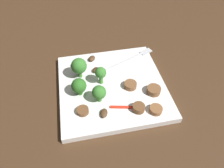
{
  "coord_description": "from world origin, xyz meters",
  "views": [
    {
      "loc": [
        -0.07,
        -0.35,
        0.4
      ],
      "look_at": [
        0.0,
        0.0,
        0.02
      ],
      "focal_mm": 33.13,
      "sensor_mm": 36.0,
      "label": 1
    }
  ],
  "objects_px": {
    "broccoli_floret_0": "(101,73)",
    "mushroom_3": "(75,66)",
    "broccoli_floret_3": "(79,66)",
    "mushroom_1": "(92,58)",
    "plate": "(112,86)",
    "sausage_slice_0": "(156,110)",
    "pepper_strip_0": "(122,107)",
    "sausage_slice_4": "(130,85)",
    "broccoli_floret_2": "(99,93)",
    "sausage_slice_1": "(154,90)",
    "mushroom_2": "(104,113)",
    "fork": "(130,59)",
    "sausage_slice_2": "(139,108)",
    "sausage_slice_3": "(83,111)",
    "broccoli_floret_1": "(79,86)",
    "mushroom_0": "(96,70)"
  },
  "relations": [
    {
      "from": "broccoli_floret_1",
      "to": "broccoli_floret_3",
      "type": "relative_size",
      "value": 0.8
    },
    {
      "from": "sausage_slice_1",
      "to": "mushroom_2",
      "type": "distance_m",
      "value": 0.13
    },
    {
      "from": "mushroom_2",
      "to": "broccoli_floret_0",
      "type": "bearing_deg",
      "value": 84.27
    },
    {
      "from": "broccoli_floret_0",
      "to": "sausage_slice_3",
      "type": "bearing_deg",
      "value": -123.88
    },
    {
      "from": "broccoli_floret_0",
      "to": "plate",
      "type": "bearing_deg",
      "value": -21.03
    },
    {
      "from": "mushroom_3",
      "to": "pepper_strip_0",
      "type": "height_order",
      "value": "mushroom_3"
    },
    {
      "from": "plate",
      "to": "sausage_slice_4",
      "type": "distance_m",
      "value": 0.05
    },
    {
      "from": "sausage_slice_1",
      "to": "mushroom_2",
      "type": "bearing_deg",
      "value": -162.89
    },
    {
      "from": "sausage_slice_0",
      "to": "sausage_slice_1",
      "type": "bearing_deg",
      "value": 75.68
    },
    {
      "from": "sausage_slice_2",
      "to": "pepper_strip_0",
      "type": "distance_m",
      "value": 0.04
    },
    {
      "from": "mushroom_0",
      "to": "mushroom_3",
      "type": "distance_m",
      "value": 0.06
    },
    {
      "from": "sausage_slice_4",
      "to": "broccoli_floret_2",
      "type": "bearing_deg",
      "value": -161.79
    },
    {
      "from": "sausage_slice_0",
      "to": "mushroom_1",
      "type": "xyz_separation_m",
      "value": [
        -0.12,
        0.2,
        -0.0
      ]
    },
    {
      "from": "sausage_slice_1",
      "to": "mushroom_2",
      "type": "relative_size",
      "value": 1.33
    },
    {
      "from": "broccoli_floret_2",
      "to": "mushroom_3",
      "type": "bearing_deg",
      "value": 110.38
    },
    {
      "from": "pepper_strip_0",
      "to": "broccoli_floret_3",
      "type": "bearing_deg",
      "value": 124.59
    },
    {
      "from": "sausage_slice_1",
      "to": "mushroom_3",
      "type": "bearing_deg",
      "value": 144.35
    },
    {
      "from": "sausage_slice_0",
      "to": "broccoli_floret_0",
      "type": "bearing_deg",
      "value": 133.43
    },
    {
      "from": "sausage_slice_2",
      "to": "mushroom_0",
      "type": "distance_m",
      "value": 0.16
    },
    {
      "from": "broccoli_floret_2",
      "to": "sausage_slice_3",
      "type": "height_order",
      "value": "broccoli_floret_2"
    },
    {
      "from": "broccoli_floret_0",
      "to": "broccoli_floret_2",
      "type": "relative_size",
      "value": 1.1
    },
    {
      "from": "mushroom_1",
      "to": "pepper_strip_0",
      "type": "distance_m",
      "value": 0.18
    },
    {
      "from": "broccoli_floret_2",
      "to": "sausage_slice_4",
      "type": "height_order",
      "value": "broccoli_floret_2"
    },
    {
      "from": "broccoli_floret_2",
      "to": "sausage_slice_4",
      "type": "relative_size",
      "value": 1.45
    },
    {
      "from": "sausage_slice_1",
      "to": "fork",
      "type": "bearing_deg",
      "value": 100.51
    },
    {
      "from": "mushroom_1",
      "to": "broccoli_floret_3",
      "type": "bearing_deg",
      "value": -122.62
    },
    {
      "from": "sausage_slice_3",
      "to": "sausage_slice_4",
      "type": "bearing_deg",
      "value": 23.26
    },
    {
      "from": "plate",
      "to": "broccoli_floret_2",
      "type": "xyz_separation_m",
      "value": [
        -0.04,
        -0.05,
        0.04
      ]
    },
    {
      "from": "sausage_slice_2",
      "to": "sausage_slice_3",
      "type": "bearing_deg",
      "value": 171.66
    },
    {
      "from": "plate",
      "to": "mushroom_3",
      "type": "height_order",
      "value": "mushroom_3"
    },
    {
      "from": "broccoli_floret_3",
      "to": "mushroom_1",
      "type": "height_order",
      "value": "broccoli_floret_3"
    },
    {
      "from": "broccoli_floret_3",
      "to": "sausage_slice_3",
      "type": "bearing_deg",
      "value": -92.87
    },
    {
      "from": "broccoli_floret_1",
      "to": "sausage_slice_1",
      "type": "bearing_deg",
      "value": -10.24
    },
    {
      "from": "fork",
      "to": "sausage_slice_1",
      "type": "distance_m",
      "value": 0.13
    },
    {
      "from": "plate",
      "to": "sausage_slice_4",
      "type": "bearing_deg",
      "value": -23.72
    },
    {
      "from": "plate",
      "to": "mushroom_3",
      "type": "bearing_deg",
      "value": 136.49
    },
    {
      "from": "broccoli_floret_1",
      "to": "sausage_slice_1",
      "type": "relative_size",
      "value": 1.38
    },
    {
      "from": "sausage_slice_4",
      "to": "mushroom_1",
      "type": "distance_m",
      "value": 0.14
    },
    {
      "from": "broccoli_floret_0",
      "to": "pepper_strip_0",
      "type": "relative_size",
      "value": 0.95
    },
    {
      "from": "mushroom_3",
      "to": "plate",
      "type": "bearing_deg",
      "value": -43.51
    },
    {
      "from": "broccoli_floret_0",
      "to": "mushroom_3",
      "type": "relative_size",
      "value": 2.16
    },
    {
      "from": "mushroom_2",
      "to": "pepper_strip_0",
      "type": "relative_size",
      "value": 0.48
    },
    {
      "from": "broccoli_floret_0",
      "to": "mushroom_3",
      "type": "distance_m",
      "value": 0.1
    },
    {
      "from": "broccoli_floret_0",
      "to": "sausage_slice_4",
      "type": "bearing_deg",
      "value": -22.71
    },
    {
      "from": "broccoli_floret_1",
      "to": "mushroom_3",
      "type": "height_order",
      "value": "broccoli_floret_1"
    },
    {
      "from": "broccoli_floret_2",
      "to": "sausage_slice_3",
      "type": "xyz_separation_m",
      "value": [
        -0.04,
        -0.03,
        -0.02
      ]
    },
    {
      "from": "sausage_slice_0",
      "to": "pepper_strip_0",
      "type": "height_order",
      "value": "sausage_slice_0"
    },
    {
      "from": "sausage_slice_1",
      "to": "mushroom_0",
      "type": "relative_size",
      "value": 1.61
    },
    {
      "from": "sausage_slice_4",
      "to": "sausage_slice_1",
      "type": "bearing_deg",
      "value": -29.07
    },
    {
      "from": "sausage_slice_3",
      "to": "pepper_strip_0",
      "type": "height_order",
      "value": "sausage_slice_3"
    }
  ]
}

